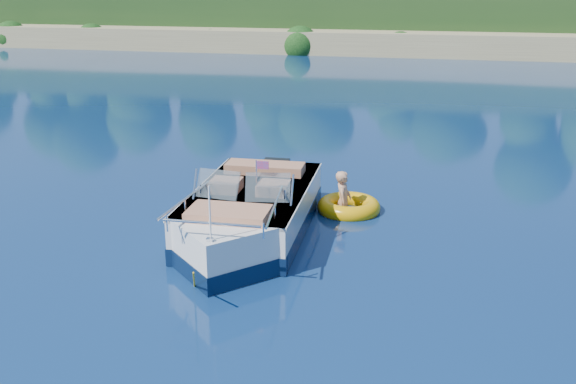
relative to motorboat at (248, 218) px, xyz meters
name	(u,v)px	position (x,y,z in m)	size (l,w,h in m)	color
ground	(259,318)	(1.05, -3.08, -0.40)	(160.00, 160.00, 0.00)	#0A1D47
shoreline	(415,16)	(1.05, 60.69, 0.58)	(170.00, 59.00, 6.00)	#8B7751
motorboat	(248,218)	(0.00, 0.00, 0.00)	(2.33, 6.22, 2.07)	silver
tow_tube	(349,207)	(1.77, 1.94, -0.30)	(1.72, 1.72, 0.37)	#E59F07
boy	(343,211)	(1.64, 1.93, -0.40)	(0.54, 0.35, 1.47)	tan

